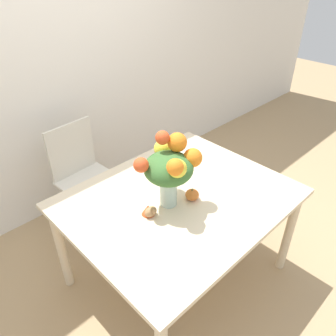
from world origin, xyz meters
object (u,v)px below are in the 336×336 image
at_px(dining_chair_near_window, 85,177).
at_px(pumpkin, 192,195).
at_px(turkey_figurine, 149,211).
at_px(flower_vase, 170,167).

bearing_deg(dining_chair_near_window, pumpkin, -84.15).
height_order(pumpkin, turkey_figurine, pumpkin).
height_order(flower_vase, dining_chair_near_window, flower_vase).
bearing_deg(pumpkin, dining_chair_near_window, 100.06).
bearing_deg(turkey_figurine, flower_vase, -0.50).
distance_m(flower_vase, turkey_figurine, 0.27).
height_order(turkey_figurine, dining_chair_near_window, dining_chair_near_window).
bearing_deg(pumpkin, turkey_figurine, 165.37).
bearing_deg(flower_vase, dining_chair_near_window, 93.34).
height_order(flower_vase, pumpkin, flower_vase).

